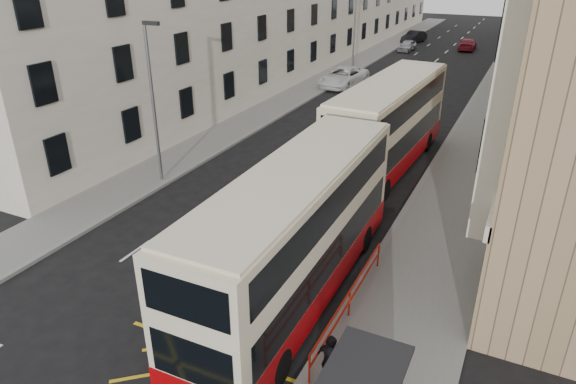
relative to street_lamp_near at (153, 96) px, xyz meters
The scene contains 17 objects.
ground 14.35m from the street_lamp_near, 62.11° to the right, with size 200.00×200.00×0.00m, color black.
pavement_right 23.47m from the street_lamp_near, 51.44° to the left, with size 4.00×120.00×0.15m, color slate.
pavement_left 18.60m from the street_lamp_near, 93.66° to the left, with size 3.00×120.00×0.15m, color slate.
kerb_right 22.30m from the street_lamp_near, 55.55° to the left, with size 0.25×120.00×0.15m, color gray.
kerb_left 18.57m from the street_lamp_near, 88.89° to the left, with size 0.25×120.00×0.15m, color gray.
road_markings 33.92m from the street_lamp_near, 79.11° to the left, with size 10.00×110.00×0.01m, color silver, non-canonical shape.
guard_railing 14.56m from the street_lamp_near, 26.38° to the right, with size 0.06×6.56×1.01m.
street_lamp_near is the anchor object (origin of this frame).
street_lamp_far 30.00m from the street_lamp_near, 90.00° to the left, with size 0.93×0.18×8.00m.
double_decker_front 12.18m from the street_lamp_near, 29.07° to the right, with size 2.91×12.20×4.85m.
double_decker_rear 12.39m from the street_lamp_near, 34.95° to the left, with size 3.45×12.46×4.92m.
pedestrian_mid 17.53m from the street_lamp_near, 32.62° to the right, with size 0.81×0.63×1.67m, color black.
pedestrian_far 16.61m from the street_lamp_near, 35.59° to the right, with size 1.05×0.44×1.79m, color black.
white_van 24.48m from the street_lamp_near, 87.27° to the left, with size 2.73×5.93×1.65m, color silver.
car_silver 44.56m from the street_lamp_near, 87.53° to the left, with size 1.53×3.80×1.30m, color #AEB0B5.
car_dark 51.19m from the street_lamp_near, 88.71° to the left, with size 1.59×4.57×1.51m, color black.
car_red 49.23m from the street_lamp_near, 80.17° to the left, with size 1.88×4.63×1.34m, color maroon.
Camera 1 is at (10.37, -7.34, 11.05)m, focal length 32.00 mm.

